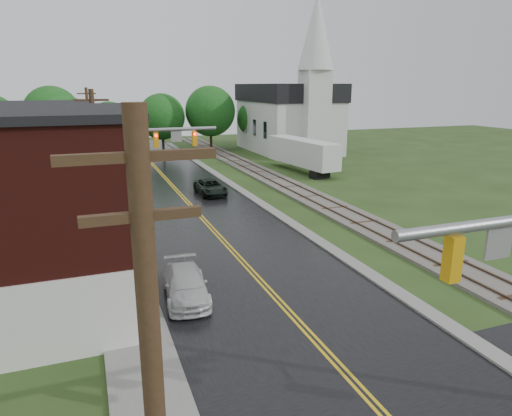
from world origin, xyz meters
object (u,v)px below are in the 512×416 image
pickup_white (185,285)px  traffic_signal_far (145,148)px  suv_dark (210,187)px  semi_trailer (303,153)px  tree_left_c (6,141)px  utility_pole_b (98,166)px  church (291,110)px  utility_pole_c (90,131)px  tree_left_e (68,129)px

pickup_white → traffic_signal_far: bearing=94.4°
traffic_signal_far → pickup_white: traffic_signal_far is taller
suv_dark → semi_trailer: size_ratio=0.41×
tree_left_c → pickup_white: tree_left_c is taller
utility_pole_b → suv_dark: (9.27, 10.28, -4.08)m
utility_pole_b → semi_trailer: bearing=38.7°
church → utility_pole_c: church is taller
tree_left_e → utility_pole_c: bearing=-42.8°
tree_left_c → pickup_white: 28.75m
semi_trailer → utility_pole_c: bearing=167.7°
suv_dark → semi_trailer: bearing=29.0°
traffic_signal_far → suv_dark: traffic_signal_far is taller
suv_dark → pickup_white: 20.02m
tree_left_c → semi_trailer: 28.71m
traffic_signal_far → semi_trailer: size_ratio=0.66×
tree_left_c → suv_dark: tree_left_c is taller
church → traffic_signal_far: (-23.47, -26.74, -0.86)m
semi_trailer → suv_dark: bearing=-150.3°
traffic_signal_far → semi_trailer: bearing=34.0°
tree_left_e → semi_trailer: (23.60, -6.61, -2.69)m
utility_pole_b → suv_dark: utility_pole_b is taller
tree_left_c → suv_dark: bearing=-25.0°
tree_left_e → utility_pole_b: bearing=-85.1°
utility_pole_c → suv_dark: bearing=-51.6°
suv_dark → semi_trailer: 14.22m
suv_dark → semi_trailer: semi_trailer is taller
utility_pole_c → tree_left_c: (-7.05, -4.10, -0.21)m
utility_pole_b → tree_left_c: bearing=111.5°
church → tree_left_e: bearing=-164.8°
traffic_signal_far → tree_left_c: size_ratio=0.96×
church → semi_trailer: size_ratio=1.80×
pickup_white → tree_left_e: bearing=104.5°
traffic_signal_far → utility_pole_b: size_ratio=0.82×
utility_pole_b → tree_left_e: utility_pole_b is taller
church → utility_pole_b: church is taller
utility_pole_b → utility_pole_c: same height
traffic_signal_far → semi_trailer: (18.22, 12.29, -2.85)m
tree_left_c → suv_dark: (16.32, -7.61, -3.87)m
church → traffic_signal_far: size_ratio=2.72×
pickup_white → semi_trailer: size_ratio=0.40×
utility_pole_b → utility_pole_c: 22.00m
suv_dark → semi_trailer: (12.28, 7.01, 1.48)m
traffic_signal_far → suv_dark: bearing=41.7°
church → pickup_white: 47.22m
church → utility_pole_c: bearing=-160.0°
pickup_white → semi_trailer: 31.98m
church → suv_dark: (-17.53, -21.45, -5.20)m
traffic_signal_far → tree_left_c: (-10.38, 12.90, -0.46)m
utility_pole_c → semi_trailer: (21.56, -4.71, -2.60)m
traffic_signal_far → tree_left_e: bearing=105.9°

